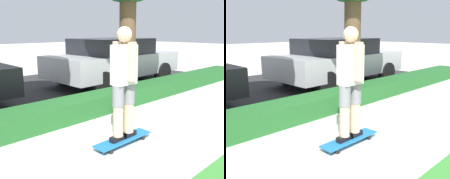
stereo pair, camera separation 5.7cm
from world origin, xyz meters
The scene contains 6 objects.
ground_plane centered at (0.00, 0.00, 0.00)m, with size 60.00×60.00×0.00m, color beige.
street_asphalt centered at (0.00, 4.20, 0.00)m, with size 12.80×5.00×0.01m.
hedge_row centered at (0.00, 1.60, 0.19)m, with size 12.80×0.60×0.37m.
skateboard centered at (-0.33, 0.16, 0.08)m, with size 0.98×0.24×0.09m.
skater_person centered at (-0.33, 0.16, 0.93)m, with size 0.48×0.40×1.57m.
parked_car_middle centered at (2.74, 3.49, 0.73)m, with size 4.29×2.02×1.39m.
Camera 2 is at (-2.95, -2.23, 1.61)m, focal length 42.00 mm.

